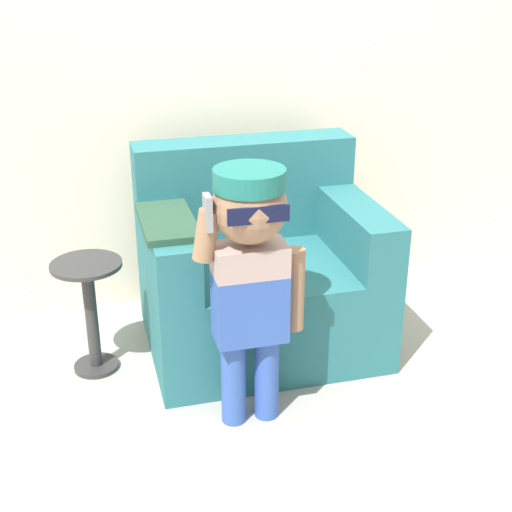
# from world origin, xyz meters

# --- Properties ---
(ground_plane) EXTENTS (10.00, 10.00, 0.00)m
(ground_plane) POSITION_xyz_m (0.00, 0.00, 0.00)
(ground_plane) COLOR #ADA89E
(wall_back) EXTENTS (10.00, 0.05, 2.60)m
(wall_back) POSITION_xyz_m (0.00, 0.80, 1.30)
(wall_back) COLOR beige
(wall_back) RESTS_ON ground_plane
(armchair) EXTENTS (1.08, 0.85, 0.93)m
(armchair) POSITION_xyz_m (-0.07, 0.23, 0.35)
(armchair) COLOR #286B70
(armchair) RESTS_ON ground_plane
(person_child) EXTENTS (0.43, 0.32, 1.06)m
(person_child) POSITION_xyz_m (-0.26, -0.38, 0.71)
(person_child) COLOR #3356AD
(person_child) RESTS_ON ground_plane
(side_table) EXTENTS (0.31, 0.31, 0.53)m
(side_table) POSITION_xyz_m (-0.85, 0.16, 0.32)
(side_table) COLOR #333333
(side_table) RESTS_ON ground_plane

